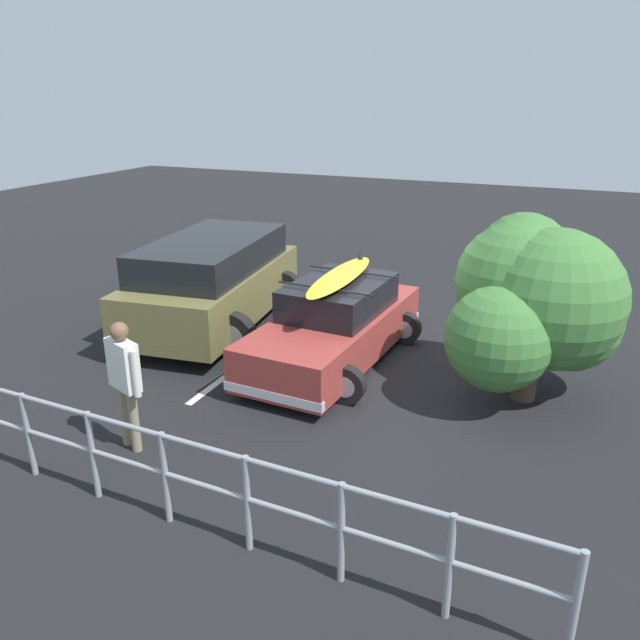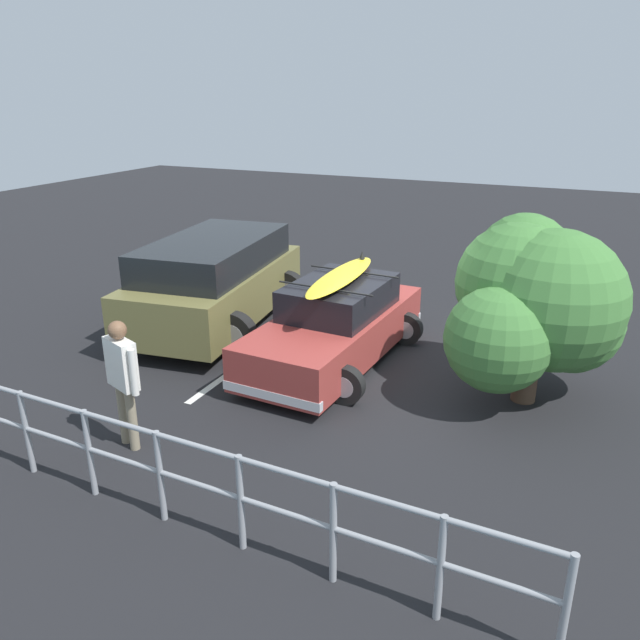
{
  "view_description": "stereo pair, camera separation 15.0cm",
  "coord_description": "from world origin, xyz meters",
  "px_view_note": "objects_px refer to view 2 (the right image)",
  "views": [
    {
      "loc": [
        -2.85,
        9.49,
        4.35
      ],
      "look_at": [
        0.79,
        1.08,
        0.95
      ],
      "focal_mm": 35.0,
      "sensor_mm": 36.0,
      "label": 1
    },
    {
      "loc": [
        -2.99,
        9.43,
        4.35
      ],
      "look_at": [
        0.79,
        1.08,
        0.95
      ],
      "focal_mm": 35.0,
      "sensor_mm": 36.0,
      "label": 2
    }
  ],
  "objects_px": {
    "bush_near_left": "(535,300)",
    "person_bystander": "(122,373)",
    "sedan_car": "(336,325)",
    "suv_car": "(216,281)"
  },
  "relations": [
    {
      "from": "bush_near_left",
      "to": "person_bystander",
      "type": "bearing_deg",
      "value": 39.41
    },
    {
      "from": "suv_car",
      "to": "bush_near_left",
      "type": "xyz_separation_m",
      "value": [
        -5.85,
        0.52,
        0.58
      ]
    },
    {
      "from": "sedan_car",
      "to": "person_bystander",
      "type": "relative_size",
      "value": 2.46
    },
    {
      "from": "person_bystander",
      "to": "bush_near_left",
      "type": "height_order",
      "value": "bush_near_left"
    },
    {
      "from": "bush_near_left",
      "to": "sedan_car",
      "type": "bearing_deg",
      "value": 1.33
    },
    {
      "from": "suv_car",
      "to": "bush_near_left",
      "type": "relative_size",
      "value": 1.73
    },
    {
      "from": "sedan_car",
      "to": "person_bystander",
      "type": "bearing_deg",
      "value": 69.18
    },
    {
      "from": "sedan_car",
      "to": "person_bystander",
      "type": "height_order",
      "value": "person_bystander"
    },
    {
      "from": "sedan_car",
      "to": "person_bystander",
      "type": "distance_m",
      "value": 3.86
    },
    {
      "from": "sedan_car",
      "to": "suv_car",
      "type": "height_order",
      "value": "suv_car"
    }
  ]
}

